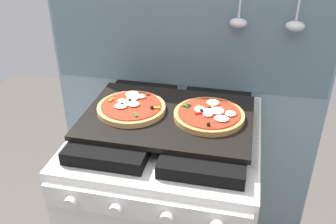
{
  "coord_description": "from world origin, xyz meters",
  "views": [
    {
      "loc": [
        0.23,
        -1.03,
        1.53
      ],
      "look_at": [
        0.0,
        0.0,
        0.93
      ],
      "focal_mm": 40.39,
      "sensor_mm": 36.0,
      "label": 1
    }
  ],
  "objects": [
    {
      "name": "pizza_right",
      "position": [
        0.13,
        0.01,
        0.93
      ],
      "size": [
        0.22,
        0.22,
        0.03
      ],
      "color": "#C18947",
      "rests_on": "baking_tray"
    },
    {
      "name": "baking_tray",
      "position": [
        0.0,
        0.0,
        0.91
      ],
      "size": [
        0.54,
        0.38,
        0.02
      ],
      "primitive_type": "cube",
      "color": "black",
      "rests_on": "stove"
    },
    {
      "name": "kitchen_backsplash",
      "position": [
        0.0,
        0.33,
        0.79
      ],
      "size": [
        1.1,
        0.09,
        1.55
      ],
      "color": "#7A939E",
      "rests_on": "ground_plane"
    },
    {
      "name": "stove",
      "position": [
        -0.0,
        -0.0,
        0.45
      ],
      "size": [
        0.6,
        0.64,
        0.9
      ],
      "color": "white",
      "rests_on": "ground_plane"
    },
    {
      "name": "pizza_left",
      "position": [
        -0.12,
        0.0,
        0.93
      ],
      "size": [
        0.22,
        0.22,
        0.03
      ],
      "color": "tan",
      "rests_on": "baking_tray"
    }
  ]
}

